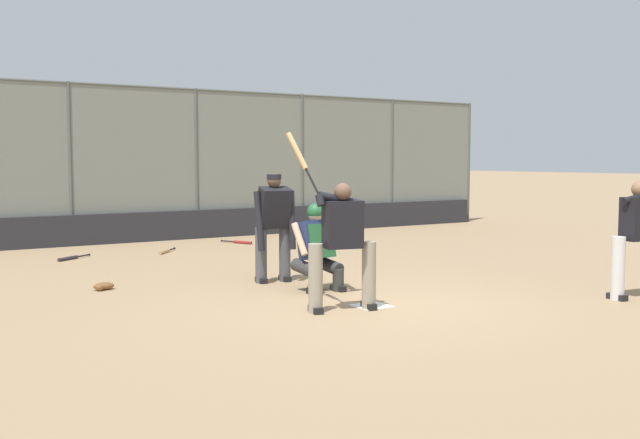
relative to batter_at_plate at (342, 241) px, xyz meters
name	(u,v)px	position (x,y,z in m)	size (l,w,h in m)	color
ground_plane	(372,306)	(-0.47, -0.02, -0.86)	(160.00, 160.00, 0.00)	#9E7F5B
home_plate_marker	(372,306)	(-0.47, -0.02, -0.86)	(0.43, 0.43, 0.01)	white
backstop_fence	(136,160)	(-0.47, -8.94, 0.99)	(20.51, 0.08, 3.53)	#515651
padding_wall	(139,227)	(-0.47, -8.84, -0.53)	(20.02, 0.18, 0.67)	#28282D
bleachers_beyond	(127,213)	(-1.06, -11.44, -0.38)	(14.30, 2.50, 1.48)	slate
batter_at_plate	(342,241)	(0.00, 0.00, 0.00)	(0.92, 0.83, 2.21)	gray
catcher_behind_plate	(319,246)	(-0.51, -1.32, -0.22)	(0.68, 0.79, 1.25)	#333333
umpire_home	(274,224)	(-0.34, -2.32, 0.02)	(0.67, 0.46, 1.65)	#4C4C51
batter_on_deck	(639,235)	(-3.86, 1.44, 0.00)	(0.96, 0.70, 2.14)	silver
spare_bat_near_backstop	(70,258)	(1.61, -6.61, -0.83)	(0.73, 0.54, 0.07)	black
spare_bat_by_padding	(166,251)	(-0.25, -6.62, -0.83)	(0.59, 0.65, 0.07)	black
spare_bat_third_base_side	(240,242)	(-2.25, -7.30, -0.83)	(0.41, 0.79, 0.07)	black
fielding_glove_on_dirt	(103,286)	(2.05, -3.06, -0.81)	(0.30, 0.23, 0.11)	brown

